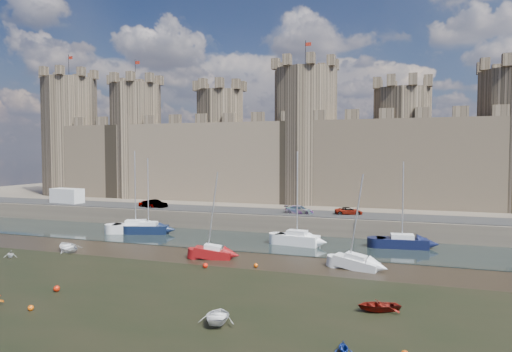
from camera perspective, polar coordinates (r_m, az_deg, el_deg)
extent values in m
plane|color=black|center=(37.39, -14.16, -14.68)|extent=(160.00, 160.00, 0.00)
cube|color=black|center=(32.80, -20.14, -17.32)|extent=(70.00, 34.00, 0.01)
cube|color=black|center=(58.35, -1.11, -8.12)|extent=(160.00, 12.00, 0.08)
cube|color=#4C443A|center=(92.47, 6.52, -3.26)|extent=(160.00, 60.00, 2.50)
cube|color=black|center=(67.32, 1.80, -4.47)|extent=(160.00, 7.00, 0.10)
cube|color=#42382B|center=(80.26, 4.73, 1.71)|extent=(100.00, 9.00, 14.00)
cylinder|color=#42382B|center=(103.08, -22.21, 4.56)|extent=(11.00, 11.00, 24.00)
cylinder|color=black|center=(104.54, -22.37, 12.53)|extent=(0.10, 0.10, 5.00)
cube|color=maroon|center=(104.53, -22.17, 13.53)|extent=(1.00, 0.03, 0.60)
cylinder|color=#42382B|center=(93.36, -14.74, 4.25)|extent=(10.00, 10.00, 22.00)
cylinder|color=black|center=(94.64, -14.85, 12.45)|extent=(0.10, 0.10, 5.00)
cube|color=maroon|center=(94.69, -14.61, 13.56)|extent=(1.00, 0.03, 0.60)
cylinder|color=#42382B|center=(84.75, -4.51, 3.81)|extent=(9.00, 9.00, 20.00)
cylinder|color=#42382B|center=(79.82, 6.14, 4.92)|extent=(11.00, 11.00, 23.00)
cylinder|color=black|center=(81.51, 6.20, 14.81)|extent=(0.10, 0.10, 5.00)
cube|color=maroon|center=(81.79, 6.56, 16.06)|extent=(1.00, 0.03, 0.60)
cylinder|color=#42382B|center=(77.85, 17.72, 3.38)|extent=(9.00, 9.00, 19.00)
imported|color=gray|center=(74.53, -13.30, -3.41)|extent=(3.66, 2.18, 1.17)
imported|color=gray|center=(73.67, -12.50, -3.42)|extent=(4.00, 1.50, 1.30)
imported|color=gray|center=(65.36, 5.42, -4.22)|extent=(4.18, 1.86, 1.19)
imported|color=gray|center=(65.34, 11.51, -4.32)|extent=(4.19, 2.80, 1.07)
cube|color=silver|center=(84.79, -22.55, -2.32)|extent=(6.07, 2.98, 2.55)
cube|color=silver|center=(65.87, -14.80, -6.36)|extent=(6.53, 4.48, 1.24)
cube|color=silver|center=(65.74, -14.81, -5.58)|extent=(3.13, 2.55, 0.56)
cylinder|color=silver|center=(65.20, -14.87, -1.41)|extent=(0.14, 0.14, 10.15)
cube|color=black|center=(64.84, -13.28, -6.53)|extent=(5.57, 3.49, 1.14)
cube|color=silver|center=(64.70, -13.29, -5.81)|extent=(2.63, 2.04, 0.52)
cylinder|color=silver|center=(64.19, -13.34, -1.94)|extent=(0.14, 0.14, 9.29)
cube|color=silver|center=(55.79, 5.16, -7.96)|extent=(5.45, 2.67, 1.23)
cube|color=silver|center=(55.63, 5.16, -7.06)|extent=(2.49, 1.70, 0.56)
cylinder|color=silver|center=(55.00, 5.18, -2.17)|extent=(0.14, 0.14, 10.08)
cube|color=black|center=(56.72, 17.80, -7.98)|extent=(5.99, 2.90, 1.10)
cube|color=silver|center=(56.58, 17.81, -7.18)|extent=(2.73, 1.86, 0.50)
cylinder|color=silver|center=(55.99, 17.88, -2.89)|extent=(0.14, 0.14, 9.02)
cube|color=maroon|center=(49.22, -5.39, -9.68)|extent=(4.21, 2.35, 1.01)
cube|color=silver|center=(49.06, -5.40, -8.84)|extent=(1.95, 1.43, 0.46)
cylinder|color=silver|center=(48.41, -5.42, -4.31)|extent=(0.14, 0.14, 8.27)
cube|color=silver|center=(45.84, 12.39, -10.69)|extent=(4.54, 2.53, 1.01)
cube|color=silver|center=(45.68, 12.40, -9.79)|extent=(2.11, 1.54, 0.46)
cylinder|color=silver|center=(44.98, 12.45, -4.95)|extent=(0.14, 0.14, 8.24)
imported|color=silver|center=(31.87, -4.74, -17.12)|extent=(3.12, 3.76, 0.67)
imported|color=white|center=(55.78, -28.34, -8.63)|extent=(1.97, 1.93, 0.79)
imported|color=#65110B|center=(34.81, 15.01, -15.47)|extent=(3.88, 3.57, 0.66)
imported|color=navy|center=(27.75, 10.86, -20.30)|extent=(1.45, 1.57, 0.69)
imported|color=silver|center=(56.90, -22.49, -8.31)|extent=(4.21, 3.82, 0.71)
sphere|color=#BA1D08|center=(41.30, -23.66, -12.77)|extent=(0.50, 0.50, 0.50)
sphere|color=red|center=(45.50, -6.36, -11.07)|extent=(0.50, 0.50, 0.50)
sphere|color=#D24C09|center=(45.44, -0.02, -11.12)|extent=(0.42, 0.42, 0.42)
sphere|color=#D75009|center=(37.41, -26.33, -14.56)|extent=(0.41, 0.41, 0.41)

